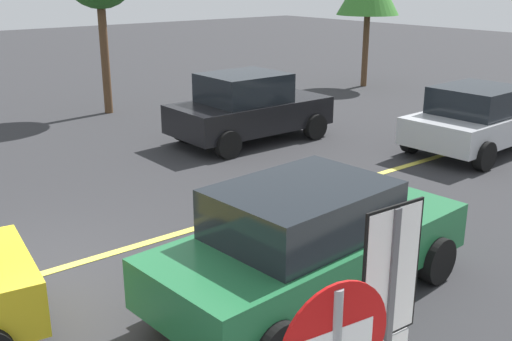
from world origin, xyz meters
TOP-DOWN VIEW (x-y plane):
  - ground_plane at (0.00, 0.00)m, footprint 80.00×80.00m
  - lane_marking_centre at (3.00, 0.00)m, footprint 28.00×0.16m
  - speed_limit_sign at (0.87, -5.43)m, footprint 0.54×0.06m
  - car_green_near_curb at (2.69, -2.76)m, footprint 4.52×2.22m
  - car_silver_behind_van at (10.47, -0.25)m, footprint 3.96×2.17m
  - car_black_approaching at (6.85, 3.82)m, footprint 3.98×2.08m

SIDE VIEW (x-z plane):
  - ground_plane at x=0.00m, z-range 0.00..0.00m
  - lane_marking_centre at x=3.00m, z-range 0.00..0.01m
  - car_silver_behind_van at x=10.47m, z-range 0.01..1.55m
  - car_green_near_curb at x=2.69m, z-range 0.01..1.57m
  - car_black_approaching at x=6.85m, z-range -0.01..1.69m
  - speed_limit_sign at x=0.87m, z-range 0.50..3.02m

